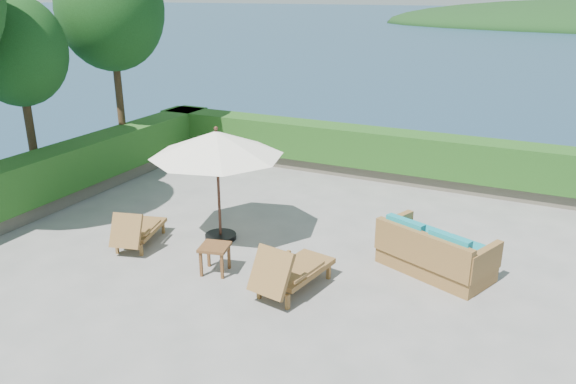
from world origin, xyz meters
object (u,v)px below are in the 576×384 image
at_px(lounge_left, 137,230).
at_px(lounge_right, 290,271).
at_px(patio_umbrella, 217,145).
at_px(wicker_loveseat, 434,253).
at_px(side_table, 215,250).

relative_size(lounge_left, lounge_right, 0.88).
bearing_deg(lounge_left, patio_umbrella, 22.56).
distance_m(lounge_left, wicker_loveseat, 5.78).
relative_size(lounge_left, side_table, 2.57).
distance_m(patio_umbrella, lounge_left, 2.35).
height_order(patio_umbrella, lounge_left, patio_umbrella).
relative_size(patio_umbrella, lounge_left, 1.93).
bearing_deg(lounge_right, side_table, -171.79).
distance_m(patio_umbrella, side_table, 2.16).
distance_m(patio_umbrella, wicker_loveseat, 4.61).
bearing_deg(lounge_left, lounge_right, -20.33).
height_order(patio_umbrella, wicker_loveseat, patio_umbrella).
xyz_separation_m(patio_umbrella, lounge_right, (2.24, -1.34, -1.61)).
bearing_deg(lounge_right, wicker_loveseat, 50.77).
bearing_deg(wicker_loveseat, lounge_left, -143.62).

